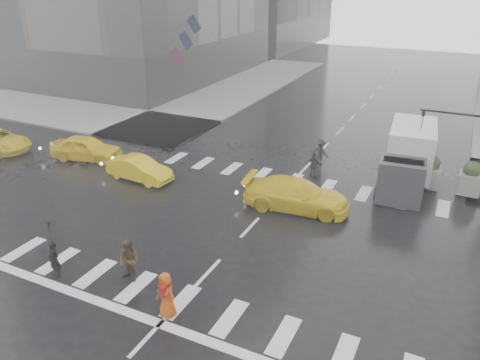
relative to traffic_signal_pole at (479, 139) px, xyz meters
The scene contains 16 objects.
ground 12.47m from the traffic_signal_pole, 138.36° to the right, with size 120.00×120.00×0.00m, color black.
sidewalk_nw 30.21m from the traffic_signal_pole, 161.58° to the left, with size 35.00×35.00×0.15m, color slate.
road_markings 12.47m from the traffic_signal_pole, 138.36° to the right, with size 18.00×48.00×0.01m, color silver, non-canonical shape.
traffic_signal_pole is the anchor object (origin of this frame).
planter_west 3.01m from the traffic_signal_pole, behind, with size 1.10×1.10×1.80m.
planter_mid 2.24m from the traffic_signal_pole, 91.76° to the left, with size 1.10×1.10×1.80m.
flag_cluster 26.38m from the traffic_signal_pole, 156.46° to the left, with size 2.87×3.06×4.69m.
pedestrian_black 20.60m from the traffic_signal_pole, 133.86° to the right, with size 1.06×1.08×2.43m.
pedestrian_brown 18.04m from the traffic_signal_pole, 129.86° to the right, with size 0.85×0.66×1.75m, color #402B16.
pedestrian_orange 17.51m from the traffic_signal_pole, 121.38° to the right, with size 0.94×0.72×1.71m.
pedestrian_far_a 8.59m from the traffic_signal_pole, behind, with size 0.89×0.54×1.52m, color black.
pedestrian_far_b 8.79m from the traffic_signal_pole, behind, with size 1.04×0.58×1.61m, color black.
taxi_front 22.59m from the traffic_signal_pole, 168.01° to the right, with size 1.79×4.46×1.52m, color yellow.
taxi_mid 18.15m from the traffic_signal_pole, 161.30° to the right, with size 1.38×3.97×1.31m, color yellow.
taxi_rear 9.66m from the traffic_signal_pole, 145.79° to the right, with size 2.15×4.67×1.53m, color yellow.
box_truck 3.52m from the traffic_signal_pole, behind, with size 2.33×6.20×3.30m.
Camera 1 is at (7.92, -17.36, 10.99)m, focal length 35.00 mm.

